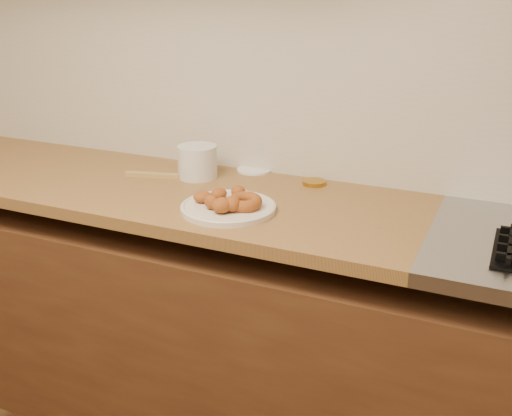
% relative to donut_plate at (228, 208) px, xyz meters
% --- Properties ---
extents(wall_back, '(4.00, 0.02, 2.70)m').
position_rel_donut_plate_xyz_m(wall_back, '(0.07, 0.43, 0.44)').
color(wall_back, '#B9A98D').
rests_on(wall_back, ground).
extents(base_cabinet, '(3.60, 0.60, 0.77)m').
position_rel_donut_plate_xyz_m(base_cabinet, '(0.07, 0.12, -0.52)').
color(base_cabinet, '#56351B').
rests_on(base_cabinet, floor).
extents(butcher_block, '(2.30, 0.62, 0.04)m').
position_rel_donut_plate_xyz_m(butcher_block, '(-0.58, 0.12, -0.03)').
color(butcher_block, olive).
rests_on(butcher_block, base_cabinet).
extents(backsplash, '(3.60, 0.02, 0.60)m').
position_rel_donut_plate_xyz_m(backsplash, '(0.07, 0.42, 0.29)').
color(backsplash, beige).
rests_on(backsplash, wall_back).
extents(donut_plate, '(0.29, 0.29, 0.02)m').
position_rel_donut_plate_xyz_m(donut_plate, '(0.00, 0.00, 0.00)').
color(donut_plate, beige).
rests_on(donut_plate, butcher_block).
extents(ring_donut, '(0.13, 0.13, 0.05)m').
position_rel_donut_plate_xyz_m(ring_donut, '(0.05, 0.00, 0.03)').
color(ring_donut, '#A04A17').
rests_on(ring_donut, donut_plate).
extents(fried_dough_chunks, '(0.19, 0.20, 0.05)m').
position_rel_donut_plate_xyz_m(fried_dough_chunks, '(-0.01, -0.02, 0.03)').
color(fried_dough_chunks, '#A04A17').
rests_on(fried_dough_chunks, donut_plate).
extents(plastic_tub, '(0.17, 0.17, 0.11)m').
position_rel_donut_plate_xyz_m(plastic_tub, '(-0.24, 0.25, 0.05)').
color(plastic_tub, silver).
rests_on(plastic_tub, butcher_block).
extents(tub_lid, '(0.15, 0.15, 0.01)m').
position_rel_donut_plate_xyz_m(tub_lid, '(-0.10, 0.40, -0.00)').
color(tub_lid, white).
rests_on(tub_lid, butcher_block).
extents(brass_jar_lid, '(0.10, 0.10, 0.01)m').
position_rel_donut_plate_xyz_m(brass_jar_lid, '(0.15, 0.34, -0.00)').
color(brass_jar_lid, '#B18429').
rests_on(brass_jar_lid, butcher_block).
extents(wooden_utensil, '(0.20, 0.07, 0.02)m').
position_rel_donut_plate_xyz_m(wooden_utensil, '(-0.39, 0.18, -0.00)').
color(wooden_utensil, '#A2834A').
rests_on(wooden_utensil, butcher_block).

